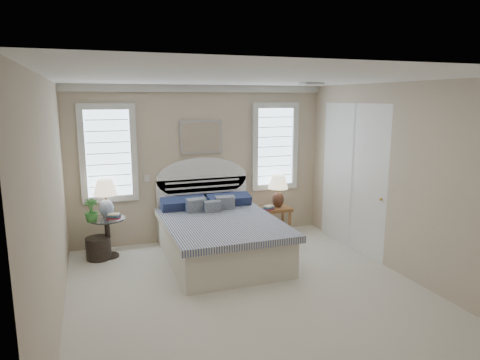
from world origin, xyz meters
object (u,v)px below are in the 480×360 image
at_px(lamp_left, 106,194).
at_px(lamp_right, 278,187).
at_px(nightstand_right, 276,215).
at_px(side_table_left, 108,233).
at_px(bed, 219,234).
at_px(floor_pot, 99,248).

relative_size(lamp_left, lamp_right, 1.02).
bearing_deg(nightstand_right, side_table_left, -178.06).
distance_m(bed, side_table_left, 1.75).
relative_size(side_table_left, lamp_right, 1.06).
xyz_separation_m(lamp_left, lamp_right, (2.98, -0.01, -0.11)).
height_order(side_table_left, nightstand_right, side_table_left).
relative_size(nightstand_right, lamp_left, 0.88).
xyz_separation_m(floor_pot, lamp_right, (3.14, 0.17, 0.72)).
height_order(floor_pot, lamp_left, lamp_left).
bearing_deg(lamp_right, side_table_left, -177.53).
bearing_deg(lamp_right, nightstand_right, -146.13).
bearing_deg(lamp_left, nightstand_right, -0.75).
bearing_deg(lamp_right, bed, -151.77).
xyz_separation_m(side_table_left, nightstand_right, (2.95, 0.10, -0.00)).
distance_m(bed, nightstand_right, 1.47).
bearing_deg(nightstand_right, floor_pot, -177.45).
relative_size(side_table_left, lamp_left, 1.05).
bearing_deg(lamp_left, floor_pot, -131.88).
height_order(nightstand_right, lamp_left, lamp_left).
height_order(nightstand_right, floor_pot, nightstand_right).
xyz_separation_m(bed, lamp_left, (-1.64, 0.73, 0.61)).
height_order(side_table_left, floor_pot, side_table_left).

